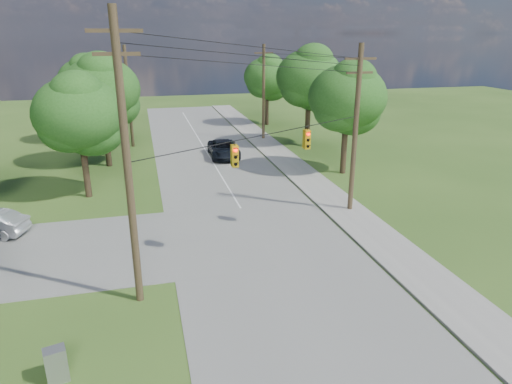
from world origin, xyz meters
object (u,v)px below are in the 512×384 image
object	(u,v)px
pole_north_e	(264,92)
control_cabinet	(56,365)
pole_sw	(127,162)
pole_ne	(356,128)
pole_north_w	(129,96)
car_main_north	(224,149)

from	to	relation	value
pole_north_e	control_cabinet	world-z (taller)	pole_north_e
pole_sw	pole_ne	distance (m)	15.51
pole_ne	pole_north_w	distance (m)	26.03
pole_sw	pole_north_w	bearing A→B (deg)	90.77
pole_ne	car_main_north	distance (m)	17.04
pole_north_w	car_main_north	xyz separation A→B (m)	(8.30, -6.60, -4.33)
control_cabinet	pole_north_w	bearing A→B (deg)	71.21
pole_north_w	car_main_north	size ratio (longest dim) A/B	1.80
car_main_north	control_cabinet	distance (m)	29.38
pole_north_w	control_cabinet	distance (m)	34.37
pole_north_w	car_main_north	world-z (taller)	pole_north_w
pole_sw	control_cabinet	distance (m)	7.62
pole_north_w	pole_north_e	bearing A→B (deg)	0.00
car_main_north	pole_north_w	bearing A→B (deg)	143.27
pole_north_e	car_main_north	xyz separation A→B (m)	(-5.60, -6.60, -4.33)
pole_sw	pole_north_e	xyz separation A→B (m)	(13.50, 29.60, -1.10)
pole_ne	control_cabinet	distance (m)	20.74
pole_sw	pole_north_e	size ratio (longest dim) A/B	1.20
pole_sw	car_main_north	bearing A→B (deg)	71.05
pole_ne	pole_north_w	size ratio (longest dim) A/B	1.05
pole_ne	control_cabinet	bearing A→B (deg)	-143.48
pole_north_e	control_cabinet	bearing A→B (deg)	-115.48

